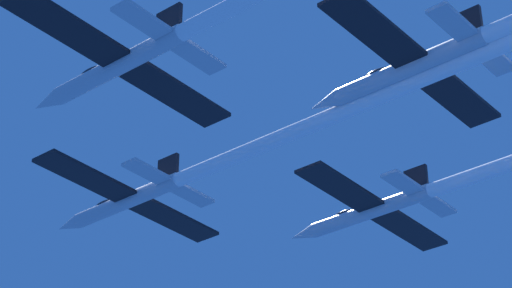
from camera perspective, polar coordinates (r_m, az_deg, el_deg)
The scene contains 1 object.
jet_lead at distance 70.40m, azimuth 1.07°, elevation 0.27°, with size 16.86×50.92×2.79m.
Camera 1 is at (-47.56, -51.40, -35.77)m, focal length 74.82 mm.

